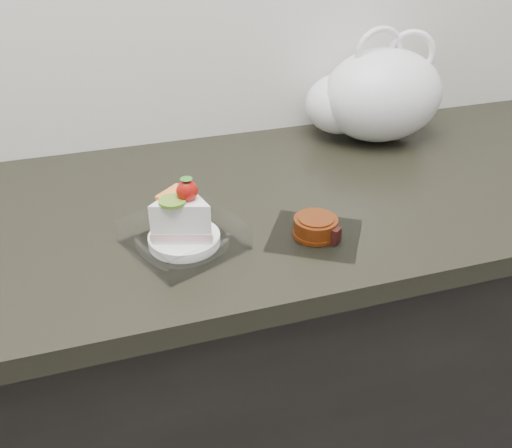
# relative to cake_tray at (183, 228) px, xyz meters

# --- Properties ---
(counter) EXTENTS (2.04, 0.64, 0.90)m
(counter) POSITION_rel_cake_tray_xyz_m (0.00, 0.13, -0.48)
(counter) COLOR black
(counter) RESTS_ON ground
(cake_tray) EXTENTS (0.21, 0.21, 0.13)m
(cake_tray) POSITION_rel_cake_tray_xyz_m (0.00, 0.00, 0.00)
(cake_tray) COLOR white
(cake_tray) RESTS_ON counter
(mooncake_wrap) EXTENTS (0.20, 0.20, 0.04)m
(mooncake_wrap) POSITION_rel_cake_tray_xyz_m (0.22, -0.04, -0.02)
(mooncake_wrap) COLOR white
(mooncake_wrap) RESTS_ON counter
(plastic_bag) EXTENTS (0.34, 0.26, 0.26)m
(plastic_bag) POSITION_rel_cake_tray_xyz_m (0.50, 0.32, 0.07)
(plastic_bag) COLOR white
(plastic_bag) RESTS_ON counter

